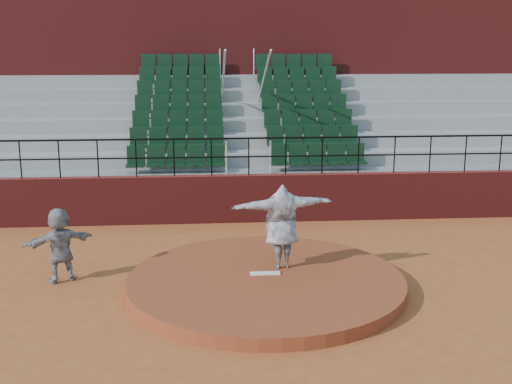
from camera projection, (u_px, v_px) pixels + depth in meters
ground at (266, 288)px, 12.77m from camera, size 90.00×90.00×0.00m
pitchers_mound at (266, 283)px, 12.74m from camera, size 5.50×5.50×0.25m
pitching_rubber at (265, 273)px, 12.86m from camera, size 0.60×0.15×0.03m
boundary_wall at (249, 198)px, 17.48m from camera, size 24.00×0.30×1.30m
wall_railing at (249, 148)px, 17.17m from camera, size 24.04×0.05×1.03m
seating_deck at (241, 149)px, 20.85m from camera, size 24.00×5.97×4.63m
press_box_facade at (235, 77)px, 24.21m from camera, size 24.00×3.00×7.10m
pitcher at (282, 226)px, 13.08m from camera, size 2.22×1.01×1.75m
fielder at (60, 245)px, 13.02m from camera, size 1.48×1.08×1.55m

